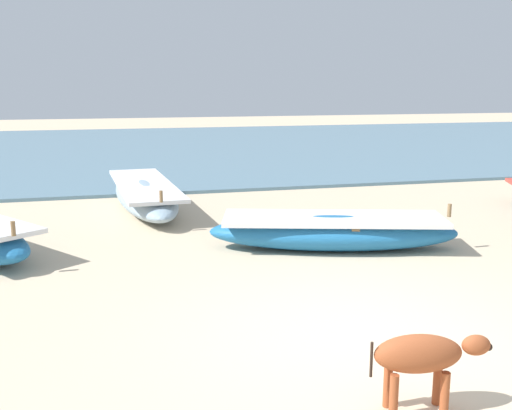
% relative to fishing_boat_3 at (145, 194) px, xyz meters
% --- Properties ---
extents(ground, '(80.00, 80.00, 0.00)m').
position_rel_fishing_boat_3_xyz_m(ground, '(1.67, -7.06, -0.29)').
color(ground, beige).
extents(sea_water, '(60.00, 20.00, 0.08)m').
position_rel_fishing_boat_3_xyz_m(sea_water, '(1.67, 11.33, -0.25)').
color(sea_water, slate).
rests_on(sea_water, ground).
extents(fishing_boat_3, '(1.38, 4.74, 0.73)m').
position_rel_fishing_boat_3_xyz_m(fishing_boat_3, '(0.00, 0.00, 0.00)').
color(fishing_boat_3, '#8CA5B7').
rests_on(fishing_boat_3, ground).
extents(fishing_boat_5, '(3.98, 2.09, 0.72)m').
position_rel_fishing_boat_3_xyz_m(fishing_boat_5, '(2.60, -3.86, -0.01)').
color(fishing_boat_5, '#1E669E').
rests_on(fishing_boat_5, ground).
extents(calf_near_rust, '(0.97, 0.38, 0.63)m').
position_rel_fishing_boat_3_xyz_m(calf_near_rust, '(1.52, -8.42, 0.16)').
color(calf_near_rust, '#9E4C28').
rests_on(calf_near_rust, ground).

